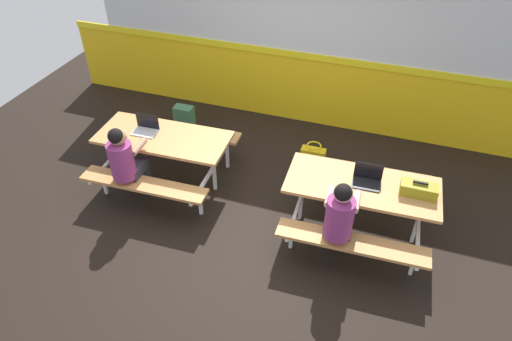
{
  "coord_description": "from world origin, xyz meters",
  "views": [
    {
      "loc": [
        1.43,
        -4.04,
        4.11
      ],
      "look_at": [
        0.0,
        0.17,
        0.55
      ],
      "focal_mm": 32.09,
      "sensor_mm": 36.0,
      "label": 1
    }
  ],
  "objects_px": {
    "student_further": "(340,216)",
    "toolbox_grey": "(419,189)",
    "picnic_table_left": "(164,146)",
    "tote_bag_bright": "(313,159)",
    "picnic_table_right": "(361,195)",
    "laptop_dark": "(367,179)",
    "backpack_dark": "(185,119)",
    "laptop_silver": "(146,128)",
    "student_nearer": "(126,160)"
  },
  "relations": [
    {
      "from": "student_further",
      "to": "toolbox_grey",
      "type": "xyz_separation_m",
      "value": [
        0.75,
        0.58,
        0.1
      ]
    },
    {
      "from": "picnic_table_left",
      "to": "tote_bag_bright",
      "type": "relative_size",
      "value": 4.09
    },
    {
      "from": "student_further",
      "to": "toolbox_grey",
      "type": "distance_m",
      "value": 0.96
    },
    {
      "from": "picnic_table_right",
      "to": "toolbox_grey",
      "type": "height_order",
      "value": "toolbox_grey"
    },
    {
      "from": "picnic_table_left",
      "to": "laptop_dark",
      "type": "xyz_separation_m",
      "value": [
        2.65,
        -0.1,
        0.21
      ]
    },
    {
      "from": "student_further",
      "to": "backpack_dark",
      "type": "relative_size",
      "value": 2.74
    },
    {
      "from": "picnic_table_left",
      "to": "tote_bag_bright",
      "type": "xyz_separation_m",
      "value": [
        1.84,
        0.86,
        -0.38
      ]
    },
    {
      "from": "student_further",
      "to": "laptop_dark",
      "type": "height_order",
      "value": "student_further"
    },
    {
      "from": "laptop_silver",
      "to": "student_nearer",
      "type": "bearing_deg",
      "value": -86.17
    },
    {
      "from": "laptop_dark",
      "to": "toolbox_grey",
      "type": "bearing_deg",
      "value": -1.84
    },
    {
      "from": "picnic_table_left",
      "to": "student_further",
      "type": "xyz_separation_m",
      "value": [
        2.46,
        -0.7,
        0.13
      ]
    },
    {
      "from": "student_nearer",
      "to": "laptop_dark",
      "type": "height_order",
      "value": "student_nearer"
    },
    {
      "from": "picnic_table_right",
      "to": "backpack_dark",
      "type": "distance_m",
      "value": 3.24
    },
    {
      "from": "laptop_silver",
      "to": "tote_bag_bright",
      "type": "distance_m",
      "value": 2.33
    },
    {
      "from": "picnic_table_right",
      "to": "laptop_dark",
      "type": "distance_m",
      "value": 0.22
    },
    {
      "from": "picnic_table_left",
      "to": "laptop_dark",
      "type": "relative_size",
      "value": 5.37
    },
    {
      "from": "toolbox_grey",
      "to": "picnic_table_left",
      "type": "bearing_deg",
      "value": 177.98
    },
    {
      "from": "student_further",
      "to": "tote_bag_bright",
      "type": "xyz_separation_m",
      "value": [
        -0.62,
        1.56,
        -0.51
      ]
    },
    {
      "from": "picnic_table_right",
      "to": "tote_bag_bright",
      "type": "relative_size",
      "value": 4.09
    },
    {
      "from": "picnic_table_right",
      "to": "laptop_silver",
      "type": "bearing_deg",
      "value": 176.76
    },
    {
      "from": "picnic_table_right",
      "to": "student_further",
      "type": "relative_size",
      "value": 1.46
    },
    {
      "from": "picnic_table_left",
      "to": "tote_bag_bright",
      "type": "bearing_deg",
      "value": 25.19
    },
    {
      "from": "picnic_table_left",
      "to": "student_further",
      "type": "height_order",
      "value": "student_further"
    },
    {
      "from": "picnic_table_left",
      "to": "laptop_silver",
      "type": "relative_size",
      "value": 5.37
    },
    {
      "from": "toolbox_grey",
      "to": "student_further",
      "type": "bearing_deg",
      "value": -142.29
    },
    {
      "from": "student_nearer",
      "to": "backpack_dark",
      "type": "distance_m",
      "value": 1.83
    },
    {
      "from": "tote_bag_bright",
      "to": "laptop_silver",
      "type": "bearing_deg",
      "value": -158.25
    },
    {
      "from": "picnic_table_left",
      "to": "tote_bag_bright",
      "type": "distance_m",
      "value": 2.07
    },
    {
      "from": "picnic_table_left",
      "to": "student_nearer",
      "type": "distance_m",
      "value": 0.62
    },
    {
      "from": "picnic_table_right",
      "to": "tote_bag_bright",
      "type": "distance_m",
      "value": 1.32
    },
    {
      "from": "student_further",
      "to": "tote_bag_bright",
      "type": "height_order",
      "value": "student_further"
    },
    {
      "from": "laptop_silver",
      "to": "backpack_dark",
      "type": "xyz_separation_m",
      "value": [
        -0.06,
        1.17,
        -0.57
      ]
    },
    {
      "from": "laptop_silver",
      "to": "tote_bag_bright",
      "type": "xyz_separation_m",
      "value": [
        2.1,
        0.84,
        -0.59
      ]
    },
    {
      "from": "laptop_dark",
      "to": "tote_bag_bright",
      "type": "xyz_separation_m",
      "value": [
        -0.81,
        0.96,
        -0.59
      ]
    },
    {
      "from": "laptop_silver",
      "to": "backpack_dark",
      "type": "distance_m",
      "value": 1.3
    },
    {
      "from": "student_nearer",
      "to": "tote_bag_bright",
      "type": "xyz_separation_m",
      "value": [
        2.06,
        1.43,
        -0.51
      ]
    },
    {
      "from": "student_nearer",
      "to": "toolbox_grey",
      "type": "height_order",
      "value": "student_nearer"
    },
    {
      "from": "picnic_table_left",
      "to": "student_nearer",
      "type": "height_order",
      "value": "student_nearer"
    },
    {
      "from": "student_nearer",
      "to": "student_further",
      "type": "height_order",
      "value": "same"
    },
    {
      "from": "laptop_silver",
      "to": "picnic_table_right",
      "type": "bearing_deg",
      "value": -3.24
    },
    {
      "from": "student_nearer",
      "to": "laptop_dark",
      "type": "distance_m",
      "value": 2.9
    },
    {
      "from": "laptop_silver",
      "to": "backpack_dark",
      "type": "height_order",
      "value": "laptop_silver"
    },
    {
      "from": "picnic_table_right",
      "to": "student_further",
      "type": "bearing_deg",
      "value": -105.28
    },
    {
      "from": "student_further",
      "to": "toolbox_grey",
      "type": "height_order",
      "value": "student_further"
    },
    {
      "from": "toolbox_grey",
      "to": "backpack_dark",
      "type": "bearing_deg",
      "value": 159.58
    },
    {
      "from": "picnic_table_right",
      "to": "laptop_silver",
      "type": "relative_size",
      "value": 5.37
    },
    {
      "from": "picnic_table_right",
      "to": "toolbox_grey",
      "type": "xyz_separation_m",
      "value": [
        0.6,
        0.02,
        0.24
      ]
    },
    {
      "from": "toolbox_grey",
      "to": "backpack_dark",
      "type": "distance_m",
      "value": 3.81
    },
    {
      "from": "student_nearer",
      "to": "student_further",
      "type": "xyz_separation_m",
      "value": [
        2.67,
        -0.13,
        0.0
      ]
    },
    {
      "from": "backpack_dark",
      "to": "tote_bag_bright",
      "type": "bearing_deg",
      "value": -8.85
    }
  ]
}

